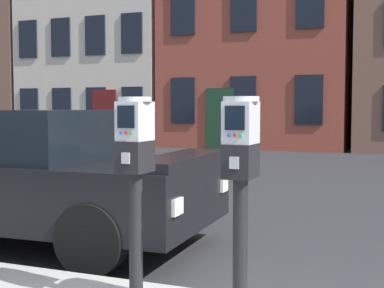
# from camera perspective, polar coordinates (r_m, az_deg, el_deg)

# --- Properties ---
(parking_meter_near_kerb) EXTENTS (0.22, 0.25, 1.37)m
(parking_meter_near_kerb) POSITION_cam_1_polar(r_m,az_deg,el_deg) (3.55, -5.92, -1.99)
(parking_meter_near_kerb) COLOR black
(parking_meter_near_kerb) RESTS_ON sidewalk_slab
(parking_meter_twin_adjacent) EXTENTS (0.22, 0.25, 1.37)m
(parking_meter_twin_adjacent) POSITION_cam_1_polar(r_m,az_deg,el_deg) (3.28, 5.09, -2.50)
(parking_meter_twin_adjacent) COLOR black
(parking_meter_twin_adjacent) RESTS_ON sidewalk_slab
(parked_car_white_suv) EXTENTS (4.49, 1.99, 1.42)m
(parked_car_white_suv) POSITION_cam_1_polar(r_m,az_deg,el_deg) (6.28, -18.69, -2.77)
(parked_car_white_suv) COLOR black
(parked_car_white_suv) RESTS_ON ground_plane
(townhouse_green_painted) EXTENTS (6.15, 5.48, 10.63)m
(townhouse_green_painted) POSITION_cam_1_polar(r_m,az_deg,el_deg) (23.94, -8.18, 13.13)
(townhouse_green_painted) COLOR beige
(townhouse_green_painted) RESTS_ON ground_plane
(townhouse_brick_corner) EXTENTS (6.59, 6.13, 9.20)m
(townhouse_brick_corner) POSITION_cam_1_polar(r_m,az_deg,el_deg) (21.66, 7.74, 12.20)
(townhouse_brick_corner) COLOR brown
(townhouse_brick_corner) RESTS_ON ground_plane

